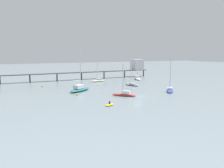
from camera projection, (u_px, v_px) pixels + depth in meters
name	position (u px, v px, depth m)	size (l,w,h in m)	color
ground_plane	(138.00, 97.00, 65.48)	(400.00, 400.00, 0.00)	gray
pier	(119.00, 67.00, 113.71)	(65.99, 5.24, 8.19)	#4C4C51
sailboat_cream	(98.00, 80.00, 97.92)	(6.82, 2.58, 9.53)	beige
sailboat_teal	(80.00, 88.00, 74.05)	(9.00, 7.76, 14.44)	#1E727A
sailboat_blue	(170.00, 89.00, 73.73)	(6.30, 7.05, 10.16)	#2D4CB7
sailboat_red	(124.00, 94.00, 66.25)	(5.89, 6.26, 9.05)	red
sailboat_gray	(132.00, 84.00, 86.53)	(3.27, 6.78, 8.94)	gray
sailboat_white	(137.00, 78.00, 105.11)	(3.90, 7.25, 10.53)	white
dinghy_yellow	(110.00, 105.00, 54.57)	(2.89, 2.24, 1.14)	yellow
mooring_buoy_mid	(77.00, 94.00, 67.34)	(0.51, 0.51, 0.51)	yellow
mooring_buoy_outer	(43.00, 86.00, 83.31)	(0.61, 0.61, 0.61)	yellow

